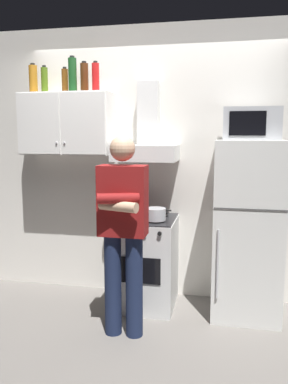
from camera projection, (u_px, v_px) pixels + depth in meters
The scene contains 15 objects.
ground_plane at pixel (144, 316), 3.58m from camera, with size 7.00×7.00×0.00m, color slate.
back_wall_tiled at pixel (156, 164), 3.96m from camera, with size 4.80×0.10×2.70m, color silver.
upper_cabinet at pixel (67, 124), 3.85m from camera, with size 0.90×0.37×0.60m.
stove_oven at pixel (144, 261), 3.77m from camera, with size 0.60×0.62×0.87m.
range_hood at pixel (147, 140), 3.72m from camera, with size 0.60×0.44×0.75m.
refrigerator at pixel (247, 229), 3.53m from camera, with size 0.60×0.62×1.60m.
microwave at pixel (251, 124), 3.41m from camera, with size 0.48×0.37×0.28m.
person_standing at pixel (123, 229), 3.12m from camera, with size 0.38×0.33×1.64m.
cooking_pot at pixel (155, 214), 3.55m from camera, with size 0.29×0.19×0.11m.
bottle_rum_dark at pixel (84, 78), 3.79m from camera, with size 0.08×0.08×0.30m.
bottle_olive_oil at pixel (45, 80), 3.85m from camera, with size 0.07×0.07×0.27m.
bottle_beer_brown at pixel (65, 81), 3.83m from camera, with size 0.06×0.06×0.25m.
bottle_wine_green at pixel (73, 75), 3.76m from camera, with size 0.08×0.08×0.34m.
bottle_soda_red at pixel (96, 77), 3.72m from camera, with size 0.07×0.07×0.28m.
bottle_liquor_amber at pixel (33, 79), 3.88m from camera, with size 0.08×0.08×0.29m.
Camera 1 is at (0.67, -3.31, 1.66)m, focal length 36.55 mm.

